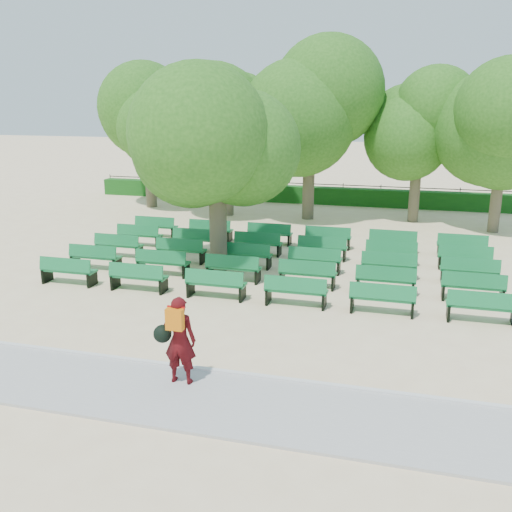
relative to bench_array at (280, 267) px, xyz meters
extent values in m
plane|color=beige|center=(-0.45, -1.44, -0.09)|extent=(120.00, 120.00, 0.00)
cube|color=#AAA9A5|center=(-0.45, -8.84, -0.06)|extent=(30.00, 2.20, 0.06)
cube|color=silver|center=(-0.45, -7.69, -0.04)|extent=(30.00, 0.12, 0.10)
cube|color=#165116|center=(-0.45, 12.56, 0.36)|extent=(26.00, 0.70, 0.90)
cube|color=#137239|center=(0.00, 0.01, 0.34)|extent=(1.75, 0.58, 0.06)
cube|color=#137239|center=(0.00, -0.19, 0.58)|extent=(1.73, 0.23, 0.40)
cylinder|color=brown|center=(-1.97, -0.60, 1.50)|extent=(0.57, 0.57, 3.17)
ellipsoid|color=#30691C|center=(-1.97, -0.60, 4.34)|extent=(4.59, 4.59, 4.13)
imported|color=#44090C|center=(-0.15, -8.30, 0.87)|extent=(0.67, 0.45, 1.80)
cube|color=orange|center=(-0.15, -8.50, 1.39)|extent=(0.34, 0.17, 0.42)
sphere|color=black|center=(-0.49, -8.36, 0.99)|extent=(0.36, 0.36, 0.36)
camera|label=1|loc=(3.98, -17.89, 5.46)|focal=40.00mm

